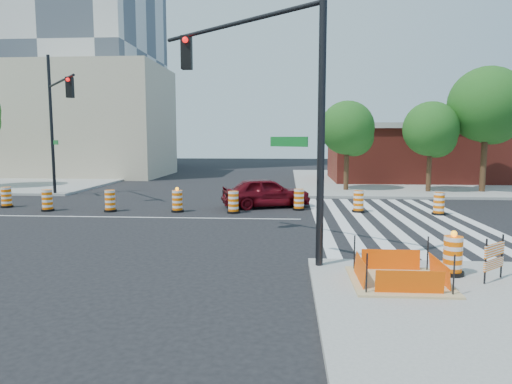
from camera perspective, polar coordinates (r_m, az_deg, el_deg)
ground at (r=20.75m, az=-14.09°, el=-3.10°), size 120.00×120.00×0.00m
sidewalk_ne at (r=39.33m, az=21.11°, el=1.31°), size 22.00×22.00×0.15m
sidewalk_nw at (r=44.81m, az=-29.05°, el=1.53°), size 22.00×22.00×0.15m
crosswalk_east at (r=20.25m, az=16.90°, el=-3.41°), size 6.75×13.50×0.01m
lane_centerline at (r=20.75m, az=-14.09°, el=-3.08°), size 14.00×0.12×0.01m
excavation_pit at (r=11.23m, az=17.44°, el=-10.37°), size 2.20×2.20×0.90m
brick_storefront at (r=39.20m, az=21.24°, el=4.58°), size 16.50×8.50×4.60m
beige_midrise at (r=45.36m, az=-20.18°, el=8.24°), size 14.00×10.00×10.00m
red_coupe at (r=23.01m, az=1.28°, el=-0.05°), size 4.78×3.13×1.51m
signal_pole_se at (r=13.06m, az=1.64°, el=14.63°), size 5.09×4.27×8.60m
signal_pole_nw at (r=28.58m, az=-23.66°, el=9.31°), size 3.95×4.98×8.22m
pit_drum at (r=12.16m, az=23.38°, el=-7.43°), size 0.56×0.56×1.10m
barricade at (r=12.06m, az=27.61°, el=-7.16°), size 0.70×0.63×1.05m
tree_north_c at (r=30.09m, az=11.40°, el=7.48°), size 3.48×3.45×5.87m
tree_north_d at (r=30.57m, az=21.04°, el=7.01°), size 3.39×3.38×5.75m
tree_north_e at (r=31.94m, az=26.93°, el=9.25°), size 4.62×4.62×7.86m
median_drum_1 at (r=26.23m, az=-28.73°, el=-0.65°), size 0.60×0.60×1.02m
median_drum_2 at (r=24.00m, az=-24.63°, el=-1.04°), size 0.60×0.60×1.02m
median_drum_3 at (r=22.75m, az=-17.77°, el=-1.15°), size 0.60×0.60×1.02m
median_drum_4 at (r=21.87m, az=-9.81°, el=-1.20°), size 0.60×0.60×1.18m
median_drum_5 at (r=21.24m, az=-2.85°, el=-1.37°), size 0.60×0.60×1.02m
median_drum_6 at (r=22.22m, az=5.38°, el=-1.03°), size 0.60×0.60×1.02m
median_drum_7 at (r=21.99m, az=12.69°, el=-1.25°), size 0.60×0.60×1.02m
median_drum_8 at (r=22.32m, az=21.89°, el=-1.46°), size 0.60×0.60×1.02m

